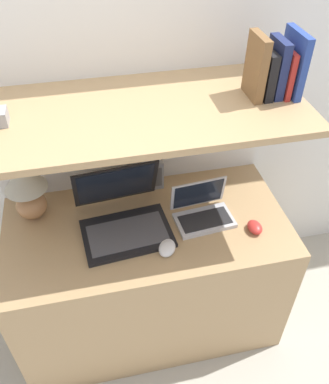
# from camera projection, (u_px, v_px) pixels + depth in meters

# --- Properties ---
(ground_plane) EXTENTS (12.00, 12.00, 0.00)m
(ground_plane) POSITION_uv_depth(u_px,v_px,m) (162.00, 369.00, 2.11)
(ground_plane) COLOR #B2AD9E
(wall_back) EXTENTS (6.00, 0.05, 2.40)m
(wall_back) POSITION_uv_depth(u_px,v_px,m) (128.00, 95.00, 1.84)
(wall_back) COLOR white
(wall_back) RESTS_ON ground_plane
(desk) EXTENTS (1.30, 0.66, 0.75)m
(desk) POSITION_uv_depth(u_px,v_px,m) (149.00, 275.00, 2.10)
(desk) COLOR tan
(desk) RESTS_ON ground_plane
(back_riser) EXTENTS (1.30, 0.04, 1.28)m
(back_riser) POSITION_uv_depth(u_px,v_px,m) (136.00, 193.00, 2.18)
(back_riser) COLOR white
(back_riser) RESTS_ON ground_plane
(shelf) EXTENTS (1.30, 0.59, 0.03)m
(shelf) POSITION_uv_depth(u_px,v_px,m) (139.00, 112.00, 1.55)
(shelf) COLOR tan
(shelf) RESTS_ON back_riser
(table_lamp) EXTENTS (0.19, 0.19, 0.28)m
(table_lamp) POSITION_uv_depth(u_px,v_px,m) (27.00, 188.00, 1.80)
(table_lamp) COLOR #B27A4C
(table_lamp) RESTS_ON desk
(laptop_large) EXTENTS (0.42, 0.40, 0.27)m
(laptop_large) POSITION_uv_depth(u_px,v_px,m) (123.00, 217.00, 1.82)
(laptop_large) COLOR black
(laptop_large) RESTS_ON desk
(laptop_small) EXTENTS (0.28, 0.21, 0.18)m
(laptop_small) POSITION_uv_depth(u_px,v_px,m) (202.00, 211.00, 1.87)
(laptop_small) COLOR silver
(laptop_small) RESTS_ON desk
(computer_mouse) EXTENTS (0.11, 0.12, 0.04)m
(computer_mouse) POSITION_uv_depth(u_px,v_px,m) (167.00, 248.00, 1.73)
(computer_mouse) COLOR white
(computer_mouse) RESTS_ON desk
(second_mouse) EXTENTS (0.07, 0.09, 0.04)m
(second_mouse) POSITION_uv_depth(u_px,v_px,m) (255.00, 227.00, 1.82)
(second_mouse) COLOR red
(second_mouse) RESTS_ON desk
(router_box) EXTENTS (0.10, 0.06, 0.16)m
(router_box) POSITION_uv_depth(u_px,v_px,m) (153.00, 174.00, 2.01)
(router_box) COLOR gray
(router_box) RESTS_ON desk
(book_blue) EXTENTS (0.03, 0.18, 0.24)m
(book_blue) POSITION_uv_depth(u_px,v_px,m) (294.00, 63.00, 1.55)
(book_blue) COLOR #284293
(book_blue) RESTS_ON shelf
(book_red) EXTENTS (0.02, 0.15, 0.18)m
(book_red) POSITION_uv_depth(u_px,v_px,m) (284.00, 71.00, 1.57)
(book_red) COLOR #A82823
(book_red) RESTS_ON shelf
(book_navy) EXTENTS (0.04, 0.13, 0.22)m
(book_navy) POSITION_uv_depth(u_px,v_px,m) (277.00, 68.00, 1.55)
(book_navy) COLOR navy
(book_navy) RESTS_ON shelf
(book_black) EXTENTS (0.03, 0.14, 0.18)m
(book_black) POSITION_uv_depth(u_px,v_px,m) (265.00, 73.00, 1.56)
(book_black) COLOR black
(book_black) RESTS_ON shelf
(book_brown) EXTENTS (0.04, 0.15, 0.24)m
(book_brown) POSITION_uv_depth(u_px,v_px,m) (256.00, 67.00, 1.53)
(book_brown) COLOR brown
(book_brown) RESTS_ON shelf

